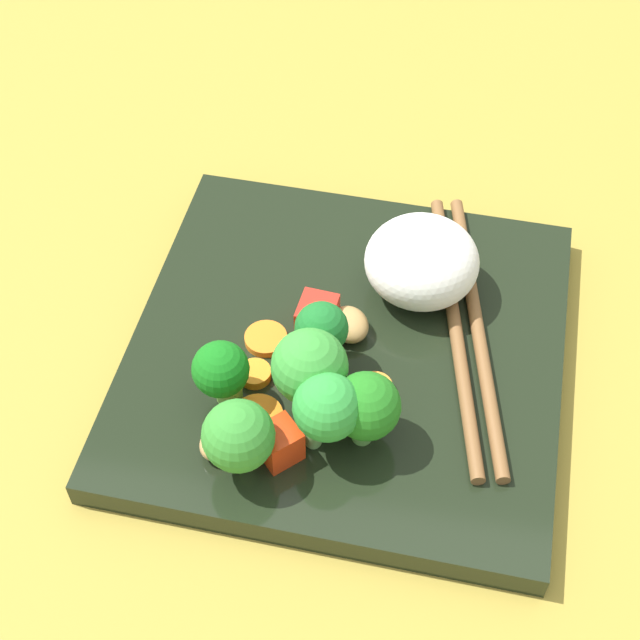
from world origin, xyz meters
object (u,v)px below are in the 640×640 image
(carrot_slice_3, at_px, (350,406))
(broccoli_floret_4, at_px, (322,331))
(chopstick_pair, at_px, (466,326))
(rice_mound, at_px, (422,261))
(square_plate, at_px, (346,352))

(carrot_slice_3, bearing_deg, broccoli_floret_4, -53.60)
(broccoli_floret_4, xyz_separation_m, chopstick_pair, (-0.09, -0.04, -0.03))
(carrot_slice_3, distance_m, chopstick_pair, 0.10)
(rice_mound, height_order, chopstick_pair, rice_mound)
(carrot_slice_3, bearing_deg, chopstick_pair, -131.38)
(rice_mound, distance_m, broccoli_floret_4, 0.09)
(broccoli_floret_4, bearing_deg, chopstick_pair, -153.79)
(rice_mound, xyz_separation_m, broccoli_floret_4, (0.05, 0.07, 0.01))
(square_plate, height_order, rice_mound, rice_mound)
(broccoli_floret_4, height_order, chopstick_pair, broccoli_floret_4)
(square_plate, distance_m, carrot_slice_3, 0.05)
(square_plate, xyz_separation_m, chopstick_pair, (-0.07, -0.02, 0.01))
(rice_mound, relative_size, broccoli_floret_4, 1.44)
(rice_mound, bearing_deg, chopstick_pair, 137.52)
(carrot_slice_3, height_order, chopstick_pair, chopstick_pair)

